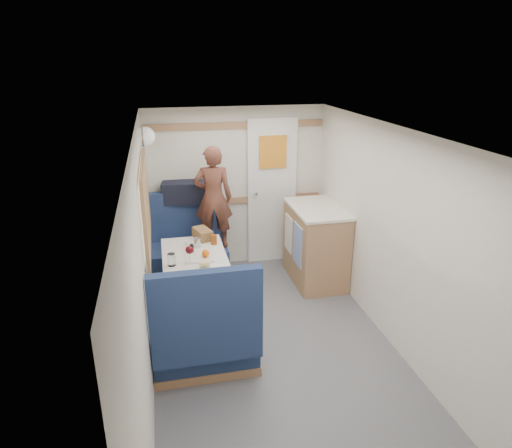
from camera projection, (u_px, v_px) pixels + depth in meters
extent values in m
plane|color=#515156|center=(283.00, 368.00, 3.97)|extent=(4.50, 4.50, 0.00)
plane|color=silver|center=(288.00, 139.00, 3.27)|extent=(4.50, 4.50, 0.00)
cube|color=silver|center=(236.00, 188.00, 5.68)|extent=(2.20, 0.02, 2.00)
cube|color=silver|center=(144.00, 278.00, 3.40)|extent=(0.02, 4.50, 2.00)
cube|color=silver|center=(411.00, 253.00, 3.84)|extent=(0.02, 4.50, 2.00)
cube|color=olive|center=(237.00, 200.00, 5.72)|extent=(2.15, 0.02, 0.08)
cube|color=olive|center=(236.00, 125.00, 5.39)|extent=(2.15, 0.02, 0.08)
cube|color=#B9BFA2|center=(145.00, 206.00, 4.23)|extent=(0.04, 1.30, 0.72)
cube|color=white|center=(272.00, 192.00, 5.77)|extent=(0.62, 0.04, 1.86)
cube|color=orange|center=(273.00, 152.00, 5.56)|extent=(0.34, 0.03, 0.40)
cylinder|color=silver|center=(256.00, 193.00, 5.67)|extent=(0.04, 0.10, 0.04)
cube|color=white|center=(194.00, 255.00, 4.51)|extent=(0.62, 0.92, 0.04)
cylinder|color=silver|center=(196.00, 287.00, 4.64)|extent=(0.08, 0.08, 0.66)
cylinder|color=silver|center=(197.00, 315.00, 4.75)|extent=(0.36, 0.36, 0.03)
cube|color=#18234E|center=(190.00, 265.00, 5.41)|extent=(0.88, 0.50, 0.45)
cube|color=#18234E|center=(186.00, 223.00, 5.52)|extent=(0.88, 0.10, 0.80)
cube|color=olive|center=(191.00, 279.00, 5.48)|extent=(0.90, 0.52, 0.08)
cube|color=#18234E|center=(205.00, 343.00, 3.95)|extent=(0.88, 0.50, 0.45)
cube|color=#18234E|center=(207.00, 317.00, 3.54)|extent=(0.88, 0.10, 0.80)
cube|color=olive|center=(206.00, 361.00, 4.01)|extent=(0.90, 0.52, 0.08)
cube|color=olive|center=(185.00, 204.00, 5.48)|extent=(0.90, 0.14, 0.04)
sphere|color=white|center=(146.00, 136.00, 4.85)|extent=(0.20, 0.20, 0.20)
cube|color=olive|center=(315.00, 245.00, 5.40)|extent=(0.54, 0.90, 0.90)
cube|color=silver|center=(317.00, 209.00, 5.24)|extent=(0.56, 0.92, 0.03)
cube|color=#5972B2|center=(298.00, 245.00, 5.14)|extent=(0.01, 0.30, 0.48)
cube|color=silver|center=(289.00, 233.00, 5.47)|extent=(0.01, 0.28, 0.44)
imported|color=brown|center=(213.00, 198.00, 5.16)|extent=(0.47, 0.34, 1.19)
cube|color=black|center=(185.00, 192.00, 5.42)|extent=(0.57, 0.33, 0.26)
cube|color=white|center=(200.00, 255.00, 4.45)|extent=(0.31, 0.39, 0.02)
sphere|color=#D94909|center=(206.00, 253.00, 4.38)|extent=(0.07, 0.07, 0.07)
cube|color=#D7BC7C|center=(204.00, 263.00, 4.21)|extent=(0.10, 0.06, 0.03)
cylinder|color=white|center=(190.00, 262.00, 4.31)|extent=(0.06, 0.06, 0.01)
cylinder|color=white|center=(190.00, 257.00, 4.29)|extent=(0.01, 0.01, 0.10)
sphere|color=#46070D|center=(189.00, 250.00, 4.27)|extent=(0.08, 0.08, 0.08)
cylinder|color=white|center=(172.00, 260.00, 4.23)|extent=(0.07, 0.07, 0.12)
cylinder|color=silver|center=(197.00, 243.00, 4.60)|extent=(0.07, 0.07, 0.11)
cylinder|color=#8E3F14|center=(214.00, 240.00, 4.71)|extent=(0.06, 0.06, 0.10)
cylinder|color=black|center=(192.00, 249.00, 4.48)|extent=(0.04, 0.04, 0.10)
cylinder|color=white|center=(187.00, 245.00, 4.61)|extent=(0.03, 0.03, 0.09)
cube|color=brown|center=(203.00, 234.00, 4.86)|extent=(0.21, 0.29, 0.11)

